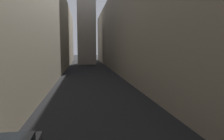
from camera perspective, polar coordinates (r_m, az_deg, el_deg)
The scene contains 3 objects.
ground_plane at distance 37.14m, azimuth -6.05°, elevation -2.01°, with size 264.00×264.00×0.00m, color black.
building_block_left at distance 40.31m, azimuth -23.59°, elevation 11.33°, with size 12.47×108.00×18.49m, color gray.
building_block_right at distance 40.88m, azimuth 9.59°, elevation 11.64°, with size 10.98×108.00×18.46m, color gray.
Camera 1 is at (-1.40, 11.25, 5.20)m, focal length 32.28 mm.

